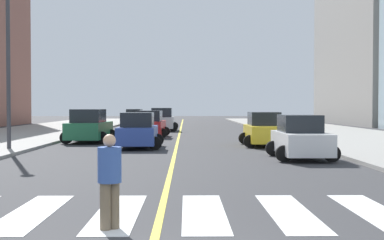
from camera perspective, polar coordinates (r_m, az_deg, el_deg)
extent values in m
cube|color=silver|center=(11.39, -17.40, -9.82)|extent=(0.90, 4.00, 0.01)
cube|color=silver|center=(11.01, -8.24, -10.16)|extent=(0.90, 4.00, 0.01)
cube|color=silver|center=(10.92, 1.31, -10.24)|extent=(0.90, 4.00, 0.01)
cube|color=silver|center=(11.13, 10.76, -10.04)|extent=(0.90, 4.00, 0.01)
cube|color=silver|center=(11.62, 19.62, -9.61)|extent=(0.90, 4.00, 0.01)
cube|color=yellow|center=(46.74, -1.32, -1.19)|extent=(0.16, 80.00, 0.01)
cube|color=red|center=(37.13, -4.68, -0.82)|extent=(2.13, 4.38, 0.92)
cube|color=#1E2328|center=(36.85, -4.73, 0.45)|extent=(1.73, 2.22, 0.78)
cylinder|color=black|center=(38.37, -2.98, -1.28)|extent=(0.71, 0.26, 0.70)
cylinder|color=black|center=(38.59, -5.92, -1.27)|extent=(0.71, 0.26, 0.70)
cylinder|color=black|center=(35.72, -3.34, -1.49)|extent=(0.71, 0.26, 0.70)
cylinder|color=black|center=(35.95, -6.50, -1.47)|extent=(0.71, 0.26, 0.70)
cube|color=silver|center=(22.23, 12.02, -2.49)|extent=(1.90, 4.18, 0.89)
cube|color=#1E2328|center=(22.43, 11.90, -0.40)|extent=(1.59, 2.09, 0.75)
cylinder|color=black|center=(20.80, 10.20, -3.72)|extent=(0.68, 0.22, 0.68)
cylinder|color=black|center=(21.25, 15.32, -3.64)|extent=(0.68, 0.22, 0.68)
cylinder|color=black|center=(23.34, 9.02, -3.14)|extent=(0.68, 0.22, 0.68)
cylinder|color=black|center=(23.73, 13.61, -3.09)|extent=(0.68, 0.22, 0.68)
cube|color=gold|center=(29.09, 8.07, -1.50)|extent=(1.94, 4.27, 0.91)
cube|color=#1E2328|center=(29.31, 8.00, 0.13)|extent=(1.63, 2.14, 0.77)
cylinder|color=black|center=(27.67, 6.46, -2.38)|extent=(0.69, 0.23, 0.69)
cylinder|color=black|center=(27.98, 10.47, -2.36)|extent=(0.69, 0.23, 0.69)
cylinder|color=black|center=(30.29, 5.85, -2.04)|extent=(0.69, 0.23, 0.69)
cylinder|color=black|center=(30.57, 9.52, -2.02)|extent=(0.69, 0.23, 0.69)
cube|color=#236B42|center=(32.27, -11.35, -1.12)|extent=(2.27, 4.67, 0.98)
cube|color=#1E2328|center=(31.97, -11.46, 0.44)|extent=(1.84, 2.37, 0.83)
cylinder|color=black|center=(33.46, -9.02, -1.67)|extent=(0.75, 0.27, 0.74)
cylinder|color=black|center=(33.92, -12.54, -1.64)|extent=(0.75, 0.27, 0.74)
cylinder|color=black|center=(30.67, -10.01, -1.96)|extent=(0.75, 0.27, 0.74)
cylinder|color=black|center=(31.17, -13.83, -1.93)|extent=(0.75, 0.27, 0.74)
cube|color=#2D479E|center=(27.51, -6.03, -1.67)|extent=(1.95, 4.26, 0.91)
cube|color=#1E2328|center=(27.22, -6.08, 0.02)|extent=(1.63, 2.14, 0.77)
cylinder|color=black|center=(28.77, -3.85, -2.23)|extent=(0.69, 0.23, 0.69)
cylinder|color=black|center=(28.94, -7.74, -2.22)|extent=(0.69, 0.23, 0.69)
cylinder|color=black|center=(26.15, -4.13, -2.61)|extent=(0.69, 0.23, 0.69)
cylinder|color=black|center=(26.33, -8.40, -2.59)|extent=(0.69, 0.23, 0.69)
cube|color=#B7B7BC|center=(46.56, -3.35, -0.27)|extent=(2.12, 4.66, 1.00)
cube|color=#1E2328|center=(46.26, -3.36, 0.83)|extent=(1.78, 2.33, 0.84)
cylinder|color=black|center=(47.98, -1.99, -0.68)|extent=(0.75, 0.25, 0.75)
cylinder|color=black|center=(48.07, -4.55, -0.68)|extent=(0.75, 0.25, 0.75)
cylinder|color=black|center=(45.10, -2.06, -0.82)|extent=(0.75, 0.25, 0.75)
cylinder|color=black|center=(45.19, -4.79, -0.82)|extent=(0.75, 0.25, 0.75)
cube|color=black|center=(59.57, -6.39, 0.06)|extent=(2.10, 4.33, 0.91)
cube|color=#1E2328|center=(59.30, -6.43, 0.84)|extent=(1.71, 2.19, 0.77)
cylinder|color=black|center=(60.76, -5.30, -0.25)|extent=(0.70, 0.25, 0.69)
cylinder|color=black|center=(61.03, -7.13, -0.24)|extent=(0.70, 0.25, 0.69)
cylinder|color=black|center=(58.14, -5.62, -0.33)|extent=(0.70, 0.25, 0.69)
cylinder|color=black|center=(58.43, -7.53, -0.32)|extent=(0.70, 0.25, 0.69)
cylinder|color=brown|center=(9.55, -8.67, -9.38)|extent=(0.20, 0.20, 0.86)
cylinder|color=brown|center=(9.47, -9.62, -9.49)|extent=(0.20, 0.20, 0.86)
cylinder|color=#335199|center=(9.39, -9.16, -4.94)|extent=(0.43, 0.43, 0.64)
sphere|color=tan|center=(9.35, -9.17, -2.28)|extent=(0.23, 0.23, 0.23)
cylinder|color=#38383D|center=(26.83, -19.77, 5.27)|extent=(0.20, 0.20, 7.74)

